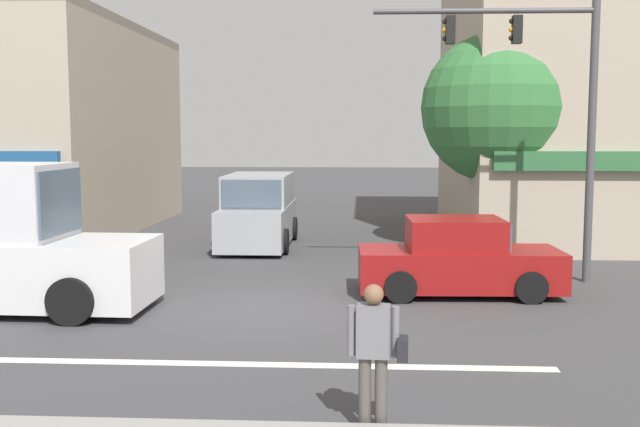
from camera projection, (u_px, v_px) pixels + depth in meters
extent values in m
plane|color=#3D3D3F|center=(270.00, 308.00, 14.22)|extent=(120.00, 120.00, 0.00)
cube|color=silver|center=(241.00, 364.00, 10.75)|extent=(9.00, 0.24, 0.01)
cylinder|color=#4C3823|center=(494.00, 208.00, 21.09)|extent=(0.32, 0.32, 2.45)
sphere|color=#337038|center=(496.00, 108.00, 20.79)|extent=(4.17, 4.17, 4.17)
cylinder|color=brown|center=(23.00, 98.00, 20.12)|extent=(0.22, 0.22, 8.51)
cylinder|color=brown|center=(579.00, 96.00, 22.99)|extent=(0.22, 0.22, 8.90)
cylinder|color=#47474C|center=(591.00, 143.00, 16.42)|extent=(0.18, 0.18, 6.20)
cylinder|color=#47474C|center=(484.00, 11.00, 16.22)|extent=(4.80, 0.17, 0.12)
cube|color=black|center=(517.00, 30.00, 16.23)|extent=(0.20, 0.24, 0.60)
sphere|color=black|center=(512.00, 21.00, 16.22)|extent=(0.12, 0.12, 0.12)
sphere|color=orange|center=(511.00, 30.00, 16.24)|extent=(0.12, 0.12, 0.12)
sphere|color=black|center=(511.00, 38.00, 16.26)|extent=(0.12, 0.12, 0.12)
cube|color=black|center=(450.00, 30.00, 16.30)|extent=(0.20, 0.24, 0.60)
sphere|color=black|center=(445.00, 22.00, 16.28)|extent=(0.12, 0.12, 0.12)
sphere|color=orange|center=(445.00, 30.00, 16.30)|extent=(0.12, 0.12, 0.12)
sphere|color=black|center=(445.00, 38.00, 16.32)|extent=(0.12, 0.12, 0.12)
cube|color=maroon|center=(459.00, 268.00, 15.38)|extent=(4.16, 1.84, 0.80)
cube|color=maroon|center=(455.00, 234.00, 15.31)|extent=(1.95, 1.62, 0.64)
cube|color=#475666|center=(502.00, 234.00, 15.29)|extent=(0.11, 1.44, 0.54)
cylinder|color=black|center=(511.00, 272.00, 16.22)|extent=(0.65, 0.20, 0.64)
cylinder|color=black|center=(531.00, 288.00, 14.53)|extent=(0.65, 0.20, 0.64)
cylinder|color=black|center=(394.00, 271.00, 16.28)|extent=(0.65, 0.20, 0.64)
cylinder|color=black|center=(401.00, 287.00, 14.59)|extent=(0.65, 0.20, 0.64)
cube|color=#999EA3|center=(258.00, 224.00, 21.91)|extent=(1.86, 4.61, 1.10)
cube|color=#999EA3|center=(259.00, 189.00, 22.10)|extent=(1.82, 3.21, 0.90)
cube|color=#475666|center=(251.00, 194.00, 20.50)|extent=(1.66, 0.07, 0.76)
cylinder|color=black|center=(285.00, 241.00, 20.48)|extent=(0.20, 0.72, 0.72)
cylinder|color=black|center=(218.00, 241.00, 20.58)|extent=(0.20, 0.72, 0.72)
cylinder|color=black|center=(294.00, 228.00, 23.31)|extent=(0.20, 0.72, 0.72)
cylinder|color=black|center=(235.00, 228.00, 23.41)|extent=(0.20, 0.72, 0.72)
cube|color=silver|center=(3.00, 270.00, 14.00)|extent=(5.65, 2.15, 1.20)
cube|color=#475666|center=(60.00, 202.00, 13.76)|extent=(0.11, 1.75, 1.19)
cylinder|color=black|center=(112.00, 279.00, 14.88)|extent=(0.85, 0.26, 0.84)
cylinder|color=black|center=(71.00, 301.00, 12.90)|extent=(0.85, 0.26, 0.84)
cylinder|color=#4C4742|center=(365.00, 394.00, 8.26)|extent=(0.14, 0.14, 0.86)
cylinder|color=#4C4742|center=(381.00, 395.00, 8.24)|extent=(0.14, 0.14, 0.86)
cube|color=slate|center=(373.00, 331.00, 8.17)|extent=(0.37, 0.24, 0.58)
sphere|color=brown|center=(374.00, 294.00, 8.13)|extent=(0.22, 0.22, 0.22)
cylinder|color=slate|center=(351.00, 330.00, 8.20)|extent=(0.09, 0.09, 0.56)
cylinder|color=slate|center=(395.00, 332.00, 8.15)|extent=(0.09, 0.09, 0.56)
cube|color=black|center=(403.00, 349.00, 8.12)|extent=(0.14, 0.29, 0.24)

